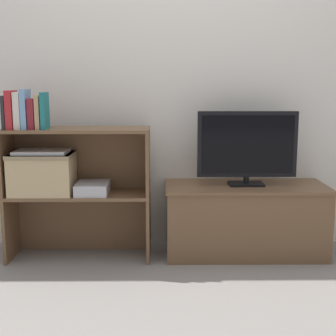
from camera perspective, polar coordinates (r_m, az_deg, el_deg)
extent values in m
plane|color=gray|center=(2.93, 0.03, -11.75)|extent=(16.00, 16.00, 0.00)
cube|color=silver|center=(3.17, -0.06, 12.11)|extent=(10.00, 0.05, 2.40)
cube|color=brown|center=(3.09, 9.35, -6.37)|extent=(1.01, 0.41, 0.44)
cube|color=brown|center=(3.04, 9.48, -2.24)|extent=(1.03, 0.43, 0.02)
cube|color=black|center=(3.03, 9.48, -1.91)|extent=(0.22, 0.14, 0.02)
cylinder|color=black|center=(3.03, 9.50, -1.41)|extent=(0.04, 0.04, 0.04)
cube|color=black|center=(2.99, 9.63, 2.87)|extent=(0.63, 0.04, 0.42)
cube|color=black|center=(2.97, 9.69, 2.82)|extent=(0.58, 0.00, 0.37)
cube|color=brown|center=(3.15, -18.56, -6.63)|extent=(0.02, 0.31, 0.42)
cube|color=brown|center=(3.00, -2.40, -6.93)|extent=(0.02, 0.31, 0.42)
cube|color=brown|center=(3.18, -10.23, -6.09)|extent=(0.85, 0.02, 0.42)
cube|color=brown|center=(3.00, -10.80, -3.18)|extent=(0.85, 0.31, 0.02)
cube|color=brown|center=(3.06, -18.99, 0.81)|extent=(0.02, 0.31, 0.41)
cube|color=brown|center=(2.91, -2.46, 0.88)|extent=(0.02, 0.31, 0.41)
cube|color=brown|center=(3.09, -10.47, 1.29)|extent=(0.85, 0.02, 0.41)
cube|color=brown|center=(2.93, -11.07, 4.59)|extent=(0.85, 0.31, 0.02)
cube|color=#232328|center=(2.97, -19.12, 6.42)|extent=(0.02, 0.14, 0.20)
cube|color=#B22328|center=(2.96, -18.53, 6.73)|extent=(0.04, 0.14, 0.23)
cube|color=silver|center=(2.94, -17.71, 6.67)|extent=(0.04, 0.12, 0.22)
cube|color=#709ECC|center=(2.93, -16.96, 6.87)|extent=(0.03, 0.13, 0.24)
cube|color=maroon|center=(2.92, -16.16, 6.35)|extent=(0.04, 0.12, 0.18)
cube|color=tan|center=(2.91, -15.43, 6.58)|extent=(0.03, 0.13, 0.20)
cube|color=#1E7075|center=(2.90, -14.80, 6.76)|extent=(0.03, 0.13, 0.22)
cube|color=tan|center=(3.00, -15.02, -0.65)|extent=(0.38, 0.27, 0.25)
cube|color=#917E5B|center=(2.98, -15.12, 1.52)|extent=(0.39, 0.28, 0.02)
cube|color=white|center=(2.98, -15.14, 1.94)|extent=(0.32, 0.21, 0.02)
cylinder|color=#99999E|center=(2.98, -15.15, 2.16)|extent=(0.02, 0.02, 0.00)
cube|color=#B2B2B7|center=(2.95, -9.17, -2.44)|extent=(0.20, 0.24, 0.07)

